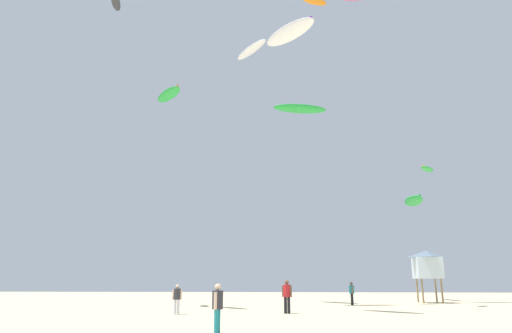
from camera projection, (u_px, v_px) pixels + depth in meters
The scene contains 13 objects.
person_foreground at pixel (217, 305), 15.38m from camera, with size 0.38×0.55×1.67m.
person_midground at pixel (177, 297), 24.25m from camera, with size 0.51×0.35×1.55m.
person_left at pixel (352, 292), 33.28m from camera, with size 0.37×0.54×1.64m.
person_right at pixel (287, 294), 24.91m from camera, with size 0.55×0.40×1.79m.
lifeguard_tower at pixel (427, 264), 36.95m from camera, with size 2.30×2.30×4.15m.
kite_aloft_0 at pixel (413, 201), 42.97m from camera, with size 1.44×4.37×1.02m.
kite_aloft_2 at pixel (169, 95), 32.40m from camera, with size 2.79×3.12×0.52m.
kite_aloft_3 at pixel (116, 2), 36.37m from camera, with size 1.22×2.47×0.29m.
kite_aloft_4 at pixel (251, 50), 40.87m from camera, with size 3.72×4.36×0.76m.
kite_aloft_5 at pixel (289, 32), 29.37m from camera, with size 3.84×3.88×0.86m.
kite_aloft_6 at pixel (300, 109), 35.78m from camera, with size 4.47×2.23×0.63m.
kite_aloft_8 at pixel (427, 169), 33.53m from camera, with size 1.69×2.04×0.28m.
kite_aloft_9 at pixel (314, 1), 39.32m from camera, with size 2.50×1.70×0.58m.
Camera 1 is at (2.06, -10.68, 1.78)m, focal length 31.61 mm.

